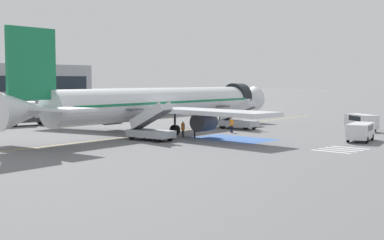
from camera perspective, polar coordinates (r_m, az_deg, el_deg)
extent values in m
plane|color=slate|center=(62.18, -2.14, -1.27)|extent=(600.00, 600.00, 0.00)
cube|color=gold|center=(61.55, -2.96, -1.33)|extent=(75.82, 6.34, 0.01)
cube|color=#2856A8|center=(54.95, 4.43, -2.00)|extent=(5.10, 8.26, 0.01)
cube|color=silver|center=(46.40, 14.57, -3.28)|extent=(0.44, 3.60, 0.01)
cube|color=silver|center=(47.46, 15.25, -3.13)|extent=(0.44, 3.60, 0.01)
cube|color=silver|center=(48.53, 15.89, -2.98)|extent=(0.44, 3.60, 0.01)
cube|color=silver|center=(49.60, 16.50, -2.84)|extent=(0.44, 3.60, 0.01)
cylinder|color=silver|center=(61.32, -2.97, 1.79)|extent=(32.23, 6.13, 3.55)
cone|color=silver|center=(75.88, 5.89, 2.24)|extent=(4.18, 3.79, 3.48)
cone|color=silver|center=(48.66, -17.41, 0.97)|extent=(5.59, 3.83, 3.41)
cylinder|color=black|center=(73.61, 4.80, 2.53)|extent=(2.41, 3.75, 3.59)
cube|color=#197A4C|center=(61.31, -2.97, 1.95)|extent=(29.68, 5.99, 0.24)
cube|color=silver|center=(64.84, -10.38, 1.39)|extent=(7.63, 16.40, 0.44)
cylinder|color=#38383D|center=(64.90, -8.52, 0.35)|extent=(2.62, 2.10, 1.90)
cube|color=silver|center=(53.73, 1.55, 0.88)|extent=(5.19, 16.07, 0.44)
cylinder|color=#38383D|center=(55.88, 1.28, -0.23)|extent=(2.62, 2.10, 1.90)
cube|color=#197A4C|center=(49.08, -16.75, 5.76)|extent=(4.99, 0.76, 6.36)
cube|color=silver|center=(52.18, -18.35, 1.35)|extent=(3.65, 5.93, 0.24)
cube|color=silver|center=(46.75, -13.70, 1.13)|extent=(3.65, 5.93, 0.24)
cylinder|color=#38383D|center=(70.30, 2.98, 0.76)|extent=(0.20, 0.20, 2.58)
cylinder|color=black|center=(70.39, 2.98, -0.29)|extent=(0.86, 0.35, 0.84)
cylinder|color=#38383D|center=(62.14, -5.94, 0.26)|extent=(0.24, 0.24, 2.27)
cylinder|color=black|center=(62.23, -5.93, -0.78)|extent=(1.14, 0.69, 1.10)
cylinder|color=#38383D|center=(58.34, -1.83, 0.03)|extent=(0.24, 0.24, 2.27)
cylinder|color=black|center=(58.44, -1.83, -1.08)|extent=(1.14, 0.69, 1.10)
cube|color=#ADB2BA|center=(65.96, 4.93, -0.36)|extent=(2.58, 4.96, 0.70)
cylinder|color=black|center=(66.13, 3.26, -0.64)|extent=(0.28, 0.72, 0.70)
cylinder|color=black|center=(67.68, 4.15, -0.53)|extent=(0.28, 0.72, 0.70)
cylinder|color=black|center=(64.31, 5.74, -0.79)|extent=(0.28, 0.72, 0.70)
cylinder|color=black|center=(65.90, 6.60, -0.68)|extent=(0.28, 0.72, 0.70)
cube|color=#4C4C51|center=(65.87, 4.93, 0.68)|extent=(1.76, 4.24, 1.84)
cube|color=#4C4C51|center=(67.08, 3.30, 1.47)|extent=(1.73, 1.23, 0.12)
cube|color=silver|center=(65.20, 4.57, 1.06)|extent=(0.42, 4.43, 2.57)
cube|color=silver|center=(66.50, 5.30, 1.12)|extent=(0.42, 4.43, 2.57)
cube|color=#ADB2BA|center=(53.21, -4.41, -1.45)|extent=(2.58, 4.96, 0.70)
cylinder|color=black|center=(53.71, -6.41, -1.79)|extent=(0.28, 0.72, 0.70)
cylinder|color=black|center=(55.06, -5.06, -1.63)|extent=(0.28, 0.72, 0.70)
cylinder|color=black|center=(51.45, -3.72, -2.04)|extent=(0.28, 0.72, 0.70)
cylinder|color=black|center=(52.86, -2.38, -1.86)|extent=(0.28, 0.72, 0.70)
cube|color=#4C4C51|center=(53.10, -4.42, -0.01)|extent=(1.76, 4.25, 2.13)
cube|color=#4C4C51|center=(54.58, -6.21, 1.14)|extent=(1.73, 1.23, 0.12)
cube|color=silver|center=(52.50, -4.99, 0.46)|extent=(0.42, 4.49, 2.84)
cube|color=silver|center=(53.64, -3.88, 0.55)|extent=(0.42, 4.49, 2.84)
cube|color=#38383D|center=(73.36, -18.44, -0.03)|extent=(9.27, 3.96, 0.60)
cube|color=silver|center=(74.92, -15.29, 0.50)|extent=(2.36, 2.67, 1.60)
cube|color=black|center=(75.30, -14.59, 0.78)|extent=(0.37, 1.98, 0.70)
cylinder|color=#B7BCC4|center=(73.14, -18.76, 1.03)|extent=(6.46, 3.15, 2.15)
cylinder|color=gold|center=(73.14, -18.76, 1.03)|extent=(0.71, 2.22, 2.19)
cylinder|color=black|center=(75.92, -15.90, -0.07)|extent=(0.99, 0.44, 0.96)
cylinder|color=black|center=(73.73, -15.20, -0.18)|extent=(0.99, 0.44, 0.96)
cylinder|color=black|center=(74.33, -19.10, -0.23)|extent=(0.99, 0.44, 0.96)
cylinder|color=black|center=(72.10, -18.48, -0.35)|extent=(0.99, 0.44, 0.96)
cube|color=silver|center=(54.95, 17.54, -1.10)|extent=(5.12, 3.04, 1.45)
cube|color=black|center=(54.92, 17.54, -0.77)|extent=(3.03, 2.53, 0.52)
cylinder|color=black|center=(53.41, 18.16, -2.04)|extent=(0.67, 0.35, 0.64)
cylinder|color=black|center=(53.73, 16.31, -1.96)|extent=(0.67, 0.35, 0.64)
cylinder|color=black|center=(56.32, 18.68, -1.74)|extent=(0.67, 0.35, 0.64)
cylinder|color=black|center=(56.63, 16.92, -1.67)|extent=(0.67, 0.35, 0.64)
cube|color=silver|center=(66.80, 17.62, -0.12)|extent=(4.05, 4.86, 1.61)
cube|color=black|center=(66.78, 17.62, 0.19)|extent=(2.95, 3.14, 0.58)
cylinder|color=black|center=(66.13, 18.88, -0.89)|extent=(0.52, 0.65, 0.64)
cylinder|color=black|center=(65.22, 17.64, -0.93)|extent=(0.52, 0.65, 0.64)
cylinder|color=black|center=(68.52, 17.56, -0.69)|extent=(0.52, 0.65, 0.64)
cylinder|color=black|center=(67.63, 16.35, -0.72)|extent=(0.52, 0.65, 0.64)
cylinder|color=#191E38|center=(61.47, 4.32, -0.97)|extent=(0.14, 0.14, 0.80)
cylinder|color=#191E38|center=(61.39, 4.18, -0.97)|extent=(0.14, 0.14, 0.80)
cube|color=orange|center=(61.37, 4.25, -0.30)|extent=(0.47, 0.37, 0.64)
cube|color=silver|center=(61.37, 4.25, -0.30)|extent=(0.49, 0.38, 0.06)
sphere|color=beige|center=(61.34, 4.26, 0.10)|extent=(0.22, 0.22, 0.22)
cylinder|color=#2D2D33|center=(56.19, -1.01, -1.44)|extent=(0.14, 0.14, 0.81)
cylinder|color=#2D2D33|center=(56.04, -0.93, -1.46)|extent=(0.14, 0.14, 0.81)
cube|color=orange|center=(56.05, -0.97, -0.71)|extent=(0.33, 0.47, 0.64)
cube|color=silver|center=(56.05, -0.97, -0.71)|extent=(0.35, 0.48, 0.06)
sphere|color=tan|center=(56.01, -0.97, -0.27)|extent=(0.22, 0.22, 0.22)
cylinder|color=#191E38|center=(56.01, 0.30, -1.44)|extent=(0.14, 0.14, 0.84)
cylinder|color=#191E38|center=(55.85, 0.27, -1.46)|extent=(0.14, 0.14, 0.84)
cube|color=yellow|center=(55.86, 0.28, -0.68)|extent=(0.47, 0.41, 0.67)
cube|color=silver|center=(55.86, 0.28, -0.68)|extent=(0.49, 0.42, 0.06)
sphere|color=#9E704C|center=(55.82, 0.28, -0.22)|extent=(0.23, 0.23, 0.23)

